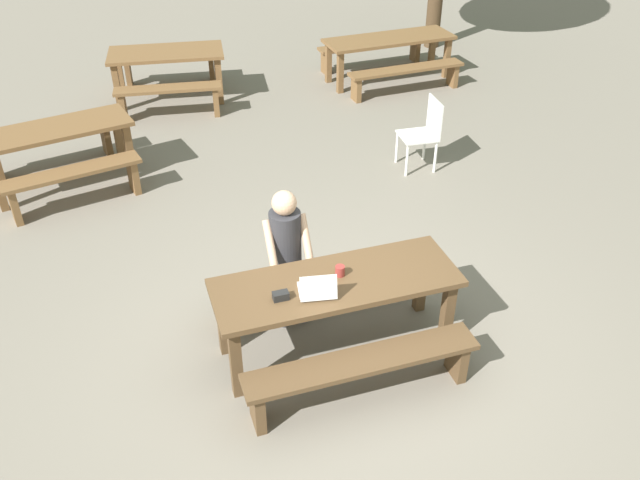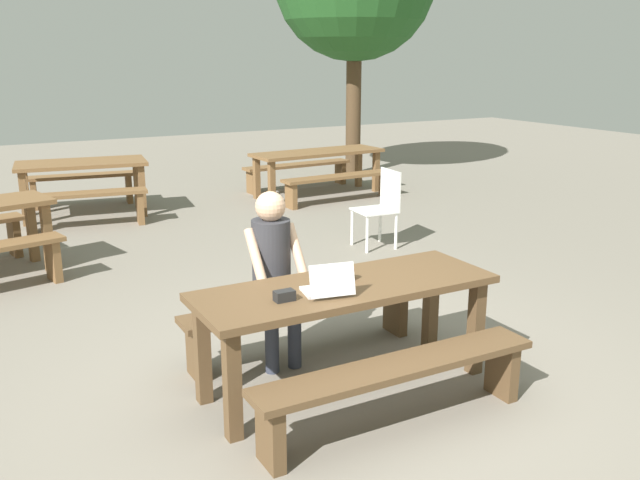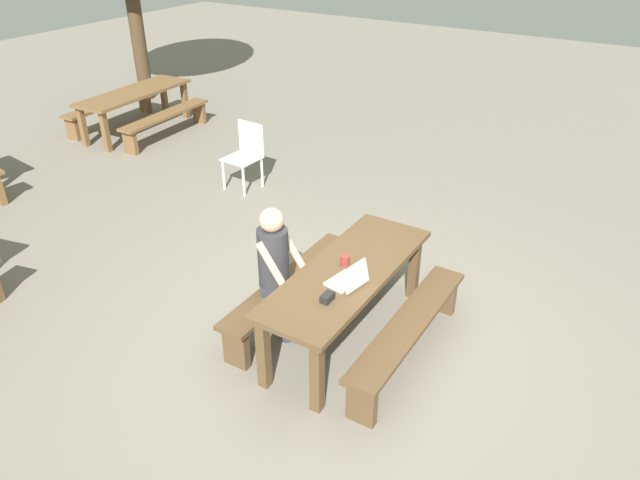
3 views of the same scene
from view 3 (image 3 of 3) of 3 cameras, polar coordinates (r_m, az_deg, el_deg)
ground_plane at (r=5.67m, az=2.49°, el=-9.14°), size 30.00×30.00×0.00m
picnic_table_front at (r=5.29m, az=2.64°, el=-3.84°), size 2.04×0.72×0.74m
bench_near at (r=5.26m, az=8.50°, el=-8.54°), size 1.89×0.30×0.43m
bench_far at (r=5.73m, az=-2.83°, el=-4.55°), size 1.89×0.30×0.43m
laptop at (r=5.00m, az=2.76°, el=-3.77°), size 0.33×0.31×0.22m
small_pouch at (r=4.82m, az=0.71°, el=-5.53°), size 0.13×0.08×0.07m
coffee_mug at (r=5.27m, az=2.42°, el=-1.98°), size 0.08×0.08×0.09m
person_seated at (r=5.31m, az=-4.17°, el=-2.31°), size 0.39×0.40×1.28m
plastic_chair at (r=8.40m, az=-7.15°, el=8.23°), size 0.47×0.47×0.91m
picnic_table_rear at (r=10.93m, az=-17.37°, el=12.96°), size 2.17×0.81×0.71m
bench_rear_south at (r=10.57m, az=-14.57°, el=11.17°), size 1.94×0.40×0.42m
bench_rear_north at (r=11.47m, az=-19.52°, el=11.89°), size 1.94×0.40×0.42m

